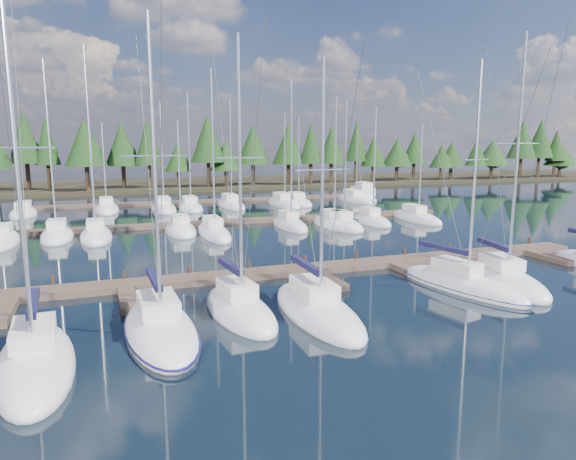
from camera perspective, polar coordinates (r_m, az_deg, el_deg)
name	(u,v)px	position (r m, az deg, el deg)	size (l,w,h in m)	color
ground	(259,240)	(45.95, -3.24, -1.13)	(260.00, 260.00, 0.00)	black
far_shore	(171,184)	(104.36, -12.87, 4.96)	(220.00, 30.00, 0.60)	black
main_dock	(314,271)	(34.28, 2.91, -4.58)	(44.00, 6.13, 0.90)	brown
back_docks	(213,211)	(64.68, -8.28, 2.16)	(50.00, 21.80, 0.40)	brown
front_sailboat_0	(36,362)	(22.71, -26.25, -13.02)	(3.40, 8.90, 15.44)	silver
front_sailboat_1	(160,329)	(24.56, -14.01, -10.59)	(3.46, 9.48, 14.74)	silver
front_sailboat_2	(239,309)	(26.50, -5.42, -8.75)	(3.33, 7.87, 14.43)	silver
front_sailboat_3	(317,310)	(26.43, 3.23, -8.83)	(3.19, 9.52, 13.40)	silver
front_sailboat_4	(461,284)	(32.51, 18.69, -5.74)	(4.43, 9.68, 13.96)	silver
front_sailboat_5	(504,280)	(34.39, 22.83, -5.14)	(4.63, 8.81, 15.61)	silver
back_sailboat_rows	(226,215)	(59.93, -6.89, 1.65)	(46.62, 30.84, 17.54)	silver
motor_yacht_right	(363,196)	(78.91, 8.29, 3.74)	(3.95, 9.07, 4.39)	silver
tree_line	(178,149)	(94.28, -12.17, 8.84)	(183.19, 11.24, 13.22)	black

